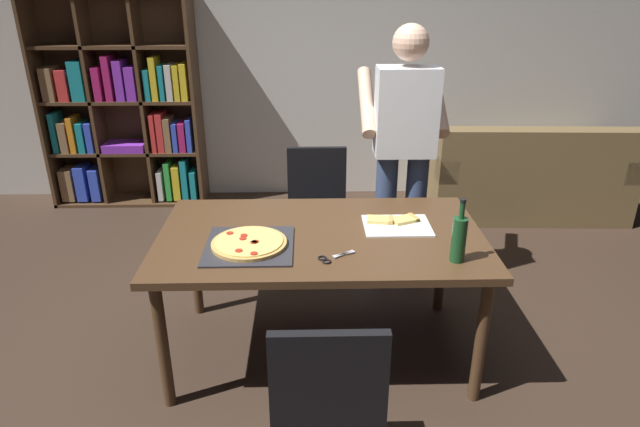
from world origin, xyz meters
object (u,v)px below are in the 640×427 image
at_px(dining_table, 321,245).
at_px(pepperoni_pizza_on_tray, 249,244).
at_px(wine_bottle, 459,238).
at_px(chair_far_side, 317,204).
at_px(person_serving_pizza, 404,146).
at_px(couch, 525,181).
at_px(kitchen_scissors, 331,258).
at_px(chair_near_camera, 327,401).
at_px(bookshelf, 123,110).

xyz_separation_m(dining_table, pepperoni_pizza_on_tray, (-0.36, -0.15, 0.08)).
bearing_deg(wine_bottle, dining_table, 153.84).
distance_m(chair_far_side, person_serving_pizza, 0.77).
bearing_deg(chair_far_side, dining_table, -90.00).
bearing_deg(chair_far_side, couch, 27.93).
height_order(couch, kitchen_scissors, couch).
relative_size(dining_table, pepperoni_pizza_on_tray, 3.90).
height_order(chair_near_camera, bookshelf, bookshelf).
distance_m(couch, person_serving_pizza, 1.95).
bearing_deg(kitchen_scissors, dining_table, 98.98).
distance_m(person_serving_pizza, pepperoni_pizza_on_tray, 1.31).
xyz_separation_m(chair_near_camera, kitchen_scissors, (0.04, 0.70, 0.24)).
relative_size(dining_table, person_serving_pizza, 0.98).
height_order(dining_table, person_serving_pizza, person_serving_pizza).
xyz_separation_m(chair_far_side, bookshelf, (-1.75, 1.40, 0.37)).
height_order(chair_far_side, kitchen_scissors, chair_far_side).
distance_m(chair_far_side, couch, 2.16).
height_order(dining_table, chair_near_camera, chair_near_camera).
relative_size(chair_far_side, bookshelf, 0.46).
bearing_deg(person_serving_pizza, couch, 42.34).
relative_size(bookshelf, pepperoni_pizza_on_tray, 4.44).
bearing_deg(person_serving_pizza, kitchen_scissors, -115.94).
distance_m(chair_far_side, kitchen_scissors, 1.29).
distance_m(pepperoni_pizza_on_tray, wine_bottle, 1.02).
xyz_separation_m(couch, wine_bottle, (-1.26, -2.30, 0.57)).
bearing_deg(chair_far_side, chair_near_camera, -90.00).
relative_size(chair_near_camera, chair_far_side, 1.00).
bearing_deg(pepperoni_pizza_on_tray, couch, 43.33).
height_order(chair_far_side, pepperoni_pizza_on_tray, chair_far_side).
relative_size(dining_table, bookshelf, 0.88).
distance_m(dining_table, chair_far_side, 1.00).
relative_size(chair_near_camera, bookshelf, 0.46).
relative_size(couch, pepperoni_pizza_on_tray, 3.95).
height_order(bookshelf, person_serving_pizza, bookshelf).
xyz_separation_m(chair_near_camera, couch, (1.90, 2.97, -0.21)).
bearing_deg(dining_table, pepperoni_pizza_on_tray, -158.17).
bearing_deg(person_serving_pizza, chair_near_camera, -107.59).
bearing_deg(dining_table, couch, 46.32).
height_order(chair_far_side, couch, chair_far_side).
bearing_deg(couch, person_serving_pizza, -137.66).
relative_size(pepperoni_pizza_on_tray, wine_bottle, 1.39).
bearing_deg(pepperoni_pizza_on_tray, chair_near_camera, -66.54).
xyz_separation_m(bookshelf, kitchen_scissors, (1.79, -2.66, -0.12)).
height_order(chair_near_camera, pepperoni_pizza_on_tray, chair_near_camera).
xyz_separation_m(bookshelf, person_serving_pizza, (2.30, -1.62, 0.12)).
bearing_deg(bookshelf, dining_table, -53.67).
bearing_deg(pepperoni_pizza_on_tray, wine_bottle, -9.60).
xyz_separation_m(dining_table, person_serving_pizza, (0.55, 0.76, 0.32)).
xyz_separation_m(chair_near_camera, chair_far_side, (0.00, 1.96, 0.00)).
distance_m(chair_near_camera, couch, 3.53).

